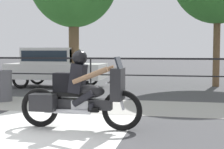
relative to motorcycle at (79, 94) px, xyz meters
name	(u,v)px	position (x,y,z in m)	size (l,w,h in m)	color
ground_plane	(12,134)	(-1.08, -0.67, -0.68)	(120.00, 120.00, 0.00)	#424244
sidewalk_band	(71,105)	(-1.08, 2.73, -0.68)	(44.00, 2.40, 0.01)	#A8A59E
crosswalk_band	(28,138)	(-0.68, -0.87, -0.68)	(3.28, 6.00, 0.01)	silver
fence_railing	(91,66)	(-1.08, 4.81, 0.33)	(36.00, 0.05, 1.29)	black
motorcycle	(79,94)	(0.00, 0.00, 0.00)	(2.46, 0.76, 1.54)	black
parked_car	(54,65)	(-3.24, 7.03, 0.25)	(3.97, 1.73, 1.63)	silver
trash_bin	(3,86)	(-3.31, 2.98, -0.21)	(0.56, 0.56, 0.93)	#515156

